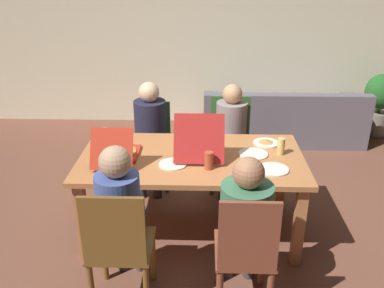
# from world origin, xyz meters

# --- Properties ---
(ground_plane) EXTENTS (20.00, 20.00, 0.00)m
(ground_plane) POSITION_xyz_m (0.00, 0.00, 0.00)
(ground_plane) COLOR brown
(back_wall) EXTENTS (7.20, 0.12, 2.74)m
(back_wall) POSITION_xyz_m (0.00, 2.97, 1.37)
(back_wall) COLOR #EBE5C3
(back_wall) RESTS_ON ground
(dining_table) EXTENTS (1.93, 1.02, 0.78)m
(dining_table) POSITION_xyz_m (0.00, 0.00, 0.68)
(dining_table) COLOR #BD7643
(dining_table) RESTS_ON ground
(chair_0) EXTENTS (0.46, 0.45, 0.98)m
(chair_0) POSITION_xyz_m (0.39, 0.97, 0.52)
(chair_0) COLOR #36642F
(chair_0) RESTS_ON ground
(person_0) EXTENTS (0.32, 0.51, 1.17)m
(person_0) POSITION_xyz_m (0.39, 0.81, 0.69)
(person_0) COLOR #41393A
(person_0) RESTS_ON ground
(chair_1) EXTENTS (0.44, 0.45, 1.00)m
(chair_1) POSITION_xyz_m (-0.47, -0.95, 0.54)
(chair_1) COLOR brown
(chair_1) RESTS_ON ground
(person_1) EXTENTS (0.30, 0.52, 1.24)m
(person_1) POSITION_xyz_m (-0.47, -0.78, 0.73)
(person_1) COLOR #3F3B3F
(person_1) RESTS_ON ground
(chair_2) EXTENTS (0.40, 0.45, 1.00)m
(chair_2) POSITION_xyz_m (0.39, -0.97, 0.52)
(chair_2) COLOR brown
(chair_2) RESTS_ON ground
(person_2) EXTENTS (0.35, 0.51, 1.19)m
(person_2) POSITION_xyz_m (0.39, -0.82, 0.71)
(person_2) COLOR #3D3B37
(person_2) RESTS_ON ground
(chair_3) EXTENTS (0.41, 0.42, 0.91)m
(chair_3) POSITION_xyz_m (-0.47, 0.98, 0.52)
(chair_3) COLOR #316C3D
(chair_3) RESTS_ON ground
(person_3) EXTENTS (0.34, 0.50, 1.18)m
(person_3) POSITION_xyz_m (-0.47, 0.84, 0.71)
(person_3) COLOR #333642
(person_3) RESTS_ON ground
(pizza_box_0) EXTENTS (0.42, 0.62, 0.39)m
(pizza_box_0) POSITION_xyz_m (0.06, 0.15, 0.83)
(pizza_box_0) COLOR #AF2321
(pizza_box_0) RESTS_ON dining_table
(pizza_box_1) EXTENTS (0.34, 0.51, 0.32)m
(pizza_box_1) POSITION_xyz_m (-0.63, -0.04, 0.82)
(pizza_box_1) COLOR red
(pizza_box_1) RESTS_ON dining_table
(plate_0) EXTENTS (0.25, 0.25, 0.01)m
(plate_0) POSITION_xyz_m (0.67, -0.23, 0.78)
(plate_0) COLOR white
(plate_0) RESTS_ON dining_table
(plate_1) EXTENTS (0.23, 0.23, 0.01)m
(plate_1) POSITION_xyz_m (-0.15, -0.17, 0.78)
(plate_1) COLOR white
(plate_1) RESTS_ON dining_table
(plate_2) EXTENTS (0.23, 0.23, 0.03)m
(plate_2) POSITION_xyz_m (0.68, 0.29, 0.79)
(plate_2) COLOR white
(plate_2) RESTS_ON dining_table
(plate_3) EXTENTS (0.25, 0.25, 0.01)m
(plate_3) POSITION_xyz_m (0.53, 0.05, 0.78)
(plate_3) COLOR white
(plate_3) RESTS_ON dining_table
(drinking_glass_0) EXTENTS (0.06, 0.06, 0.15)m
(drinking_glass_0) POSITION_xyz_m (0.77, 0.07, 0.85)
(drinking_glass_0) COLOR #DCC166
(drinking_glass_0) RESTS_ON dining_table
(drinking_glass_1) EXTENTS (0.07, 0.07, 0.15)m
(drinking_glass_1) POSITION_xyz_m (0.15, -0.23, 0.85)
(drinking_glass_1) COLOR #B34930
(drinking_glass_1) RESTS_ON dining_table
(drinking_glass_2) EXTENTS (0.08, 0.08, 0.12)m
(drinking_glass_2) POSITION_xyz_m (-0.81, 0.31, 0.84)
(drinking_glass_2) COLOR silver
(drinking_glass_2) RESTS_ON dining_table
(couch) EXTENTS (2.17, 0.82, 0.75)m
(couch) POSITION_xyz_m (1.18, 2.21, 0.27)
(couch) COLOR slate
(couch) RESTS_ON ground
(potted_plant) EXTENTS (0.45, 0.45, 0.89)m
(potted_plant) POSITION_xyz_m (2.57, 2.43, 0.53)
(potted_plant) COLOR gray
(potted_plant) RESTS_ON ground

